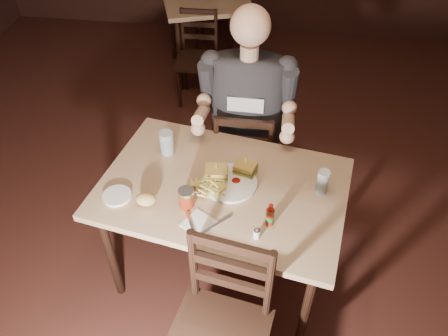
# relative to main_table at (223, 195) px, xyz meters

# --- Properties ---
(room_shell) EXTENTS (7.00, 7.00, 7.00)m
(room_shell) POSITION_rel_main_table_xyz_m (-0.12, -0.04, 0.71)
(room_shell) COLOR black
(room_shell) RESTS_ON ground
(main_table) EXTENTS (1.40, 1.06, 0.77)m
(main_table) POSITION_rel_main_table_xyz_m (0.00, 0.00, 0.00)
(main_table) COLOR tan
(main_table) RESTS_ON ground
(bg_table) EXTENTS (1.02, 1.02, 0.77)m
(bg_table) POSITION_rel_main_table_xyz_m (-0.50, 2.46, -0.01)
(bg_table) COLOR tan
(bg_table) RESTS_ON ground
(chair_far) EXTENTS (0.41, 0.45, 0.88)m
(chair_far) POSITION_rel_main_table_xyz_m (0.07, 0.63, -0.25)
(chair_far) COLOR black
(chair_far) RESTS_ON ground
(bg_chair_far) EXTENTS (0.46, 0.50, 0.99)m
(bg_chair_far) POSITION_rel_main_table_xyz_m (-0.50, 3.01, -0.20)
(bg_chair_far) COLOR black
(bg_chair_far) RESTS_ON ground
(bg_chair_near) EXTENTS (0.39, 0.43, 0.82)m
(bg_chair_near) POSITION_rel_main_table_xyz_m (-0.50, 1.91, -0.28)
(bg_chair_near) COLOR black
(bg_chair_near) RESTS_ON ground
(diner) EXTENTS (0.60, 0.47, 1.03)m
(diner) POSITION_rel_main_table_xyz_m (0.07, 0.57, 0.28)
(diner) COLOR #2D2C31
(diner) RESTS_ON chair_far
(dinner_plate) EXTENTS (0.32, 0.32, 0.02)m
(dinner_plate) POSITION_rel_main_table_xyz_m (0.04, 0.01, 0.08)
(dinner_plate) COLOR white
(dinner_plate) RESTS_ON main_table
(sandwich_left) EXTENTS (0.13, 0.11, 0.10)m
(sandwich_left) POSITION_rel_main_table_xyz_m (-0.04, 0.04, 0.14)
(sandwich_left) COLOR #D8B250
(sandwich_left) RESTS_ON dinner_plate
(sandwich_right) EXTENTS (0.13, 0.12, 0.10)m
(sandwich_right) POSITION_rel_main_table_xyz_m (0.11, 0.10, 0.14)
(sandwich_right) COLOR #D8B250
(sandwich_right) RESTS_ON dinner_plate
(fries_pile) EXTENTS (0.27, 0.21, 0.04)m
(fries_pile) POSITION_rel_main_table_xyz_m (-0.07, -0.06, 0.11)
(fries_pile) COLOR #F1DD64
(fries_pile) RESTS_ON dinner_plate
(ketchup_dollop) EXTENTS (0.05, 0.05, 0.01)m
(ketchup_dollop) POSITION_rel_main_table_xyz_m (0.07, 0.02, 0.10)
(ketchup_dollop) COLOR maroon
(ketchup_dollop) RESTS_ON dinner_plate
(glass_left) EXTENTS (0.09, 0.09, 0.14)m
(glass_left) POSITION_rel_main_table_xyz_m (-0.35, 0.22, 0.15)
(glass_left) COLOR silver
(glass_left) RESTS_ON main_table
(glass_right) EXTENTS (0.07, 0.07, 0.14)m
(glass_right) POSITION_rel_main_table_xyz_m (0.51, 0.03, 0.14)
(glass_right) COLOR silver
(glass_right) RESTS_ON main_table
(hot_sauce) EXTENTS (0.05, 0.05, 0.13)m
(hot_sauce) POSITION_rel_main_table_xyz_m (0.26, -0.23, 0.14)
(hot_sauce) COLOR maroon
(hot_sauce) RESTS_ON main_table
(salt_shaker) EXTENTS (0.04, 0.04, 0.06)m
(salt_shaker) POSITION_rel_main_table_xyz_m (0.20, -0.32, 0.10)
(salt_shaker) COLOR white
(salt_shaker) RESTS_ON main_table
(syrup_dispenser) EXTENTS (0.09, 0.09, 0.10)m
(syrup_dispenser) POSITION_rel_main_table_xyz_m (-0.16, -0.16, 0.13)
(syrup_dispenser) COLOR maroon
(syrup_dispenser) RESTS_ON main_table
(napkin) EXTENTS (0.19, 0.19, 0.00)m
(napkin) POSITION_rel_main_table_xyz_m (-0.08, -0.27, 0.08)
(napkin) COLOR white
(napkin) RESTS_ON main_table
(knife) EXTENTS (0.11, 0.21, 0.01)m
(knife) POSITION_rel_main_table_xyz_m (-0.12, -0.28, 0.08)
(knife) COLOR silver
(knife) RESTS_ON napkin
(fork) EXTENTS (0.13, 0.14, 0.01)m
(fork) POSITION_rel_main_table_xyz_m (0.01, -0.27, 0.08)
(fork) COLOR silver
(fork) RESTS_ON napkin
(side_plate) EXTENTS (0.17, 0.17, 0.01)m
(side_plate) POSITION_rel_main_table_xyz_m (-0.52, -0.16, 0.08)
(side_plate) COLOR white
(side_plate) RESTS_ON main_table
(bread_roll) EXTENTS (0.11, 0.10, 0.06)m
(bread_roll) POSITION_rel_main_table_xyz_m (-0.36, -0.19, 0.12)
(bread_roll) COLOR tan
(bread_roll) RESTS_ON side_plate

